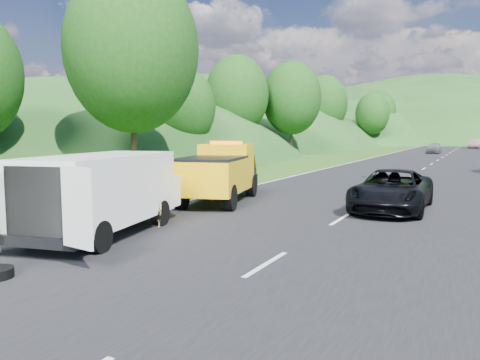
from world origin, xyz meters
The scene contains 13 objects.
ground centered at (0.00, 0.00, 0.00)m, with size 320.00×320.00×0.00m, color #38661E.
road_surface centered at (3.00, 40.00, 0.01)m, with size 14.00×200.00×0.02m, color black.
tree_line_left centered at (-19.00, 60.00, 0.00)m, with size 14.00×140.00×14.00m, color #205318, non-canonical shape.
tow_truck centered at (-2.57, 5.54, 1.24)m, with size 3.60×6.27×2.54m.
white_van centered at (-2.31, -1.42, 1.31)m, with size 4.10×6.95×2.32m.
woman centered at (-3.29, 1.59, 0.00)m, with size 0.66×0.49×1.82m, color white.
child centered at (-1.66, 0.05, 0.00)m, with size 0.50×0.39×1.03m, color tan.
suitcase centered at (-5.23, 0.55, 0.29)m, with size 0.37×0.20×0.59m, color #5E6149.
passing_suv centered at (4.20, 6.70, 0.00)m, with size 2.52×5.47×1.52m, color black.
dist_car_a centered at (1.18, 56.10, 0.00)m, with size 1.67×4.16×1.42m, color #55575B.
dist_car_b centered at (5.48, 78.88, 0.00)m, with size 1.68×4.83×1.59m, color brown.
dist_car_c centered at (3.72, 97.93, 0.00)m, with size 1.87×4.61×1.34m, color #874353.
dist_car_d centered at (4.90, 103.95, 0.00)m, with size 1.67×4.16×1.42m, color #50447F.
Camera 1 is at (7.21, -11.29, 2.98)m, focal length 35.00 mm.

